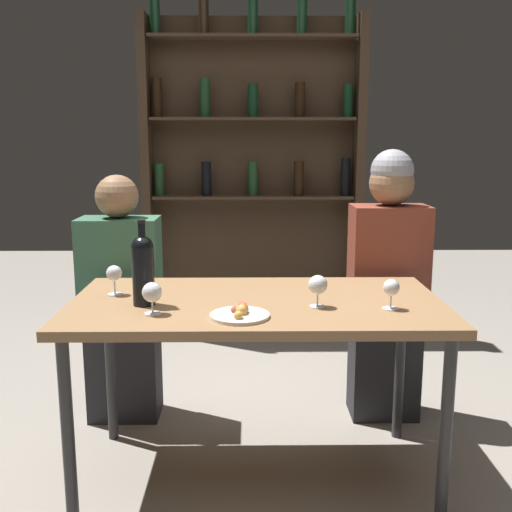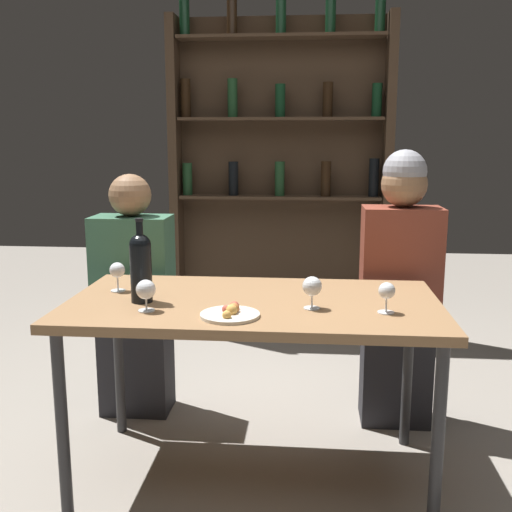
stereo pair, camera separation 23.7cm
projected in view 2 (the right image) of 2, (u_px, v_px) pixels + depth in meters
The scene contains 11 objects.
ground_plane at pixel (253, 475), 2.44m from camera, with size 10.00×10.00×0.00m, color gray.
dining_table at pixel (253, 316), 2.31m from camera, with size 1.42×0.76×0.74m.
wine_rack_wall at pixel (280, 164), 4.14m from camera, with size 1.51×0.21×2.27m.
wine_bottle at pixel (141, 265), 2.24m from camera, with size 0.08×0.08×0.32m.
wine_glass_0 at pixel (312, 287), 2.16m from camera, with size 0.07×0.07×0.12m.
wine_glass_1 at pixel (117, 271), 2.41m from camera, with size 0.06×0.06×0.12m.
wine_glass_2 at pixel (387, 292), 2.11m from camera, with size 0.06×0.06×0.11m.
wine_glass_3 at pixel (146, 290), 2.13m from camera, with size 0.07×0.07×0.12m.
food_plate_0 at pixel (230, 313), 2.08m from camera, with size 0.21×0.21×0.04m.
seated_person_left at pixel (134, 302), 2.92m from camera, with size 0.37×0.22×1.18m.
seated_person_right at pixel (399, 291), 2.80m from camera, with size 0.36×0.22×1.30m.
Camera 2 is at (0.21, -2.21, 1.34)m, focal length 42.00 mm.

